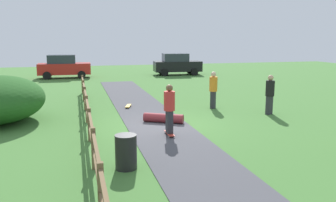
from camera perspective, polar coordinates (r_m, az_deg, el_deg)
The scene contains 11 objects.
ground_plane at distance 13.42m, azimuth -1.57°, elevation -4.14°, with size 60.00×60.00×0.00m, color #427533.
asphalt_path at distance 13.41m, azimuth -1.57°, elevation -4.10°, with size 2.40×28.00×0.02m, color #47474C.
wooden_fence at distance 12.94m, azimuth -12.87°, elevation -1.91°, with size 0.12×18.12×1.10m.
trash_bin at distance 9.17m, azimuth -6.85°, elevation -8.20°, with size 0.56×0.56×0.90m, color black.
skater_riding at distance 11.94m, azimuth 0.23°, elevation -1.02°, with size 0.39×0.80×1.76m.
skater_fallen at distance 13.96m, azimuth -0.67°, elevation -2.72°, with size 1.56×1.47×0.36m.
skateboard_loose at distance 17.04m, azimuth -6.46°, elevation -0.78°, with size 0.43×0.82×0.08m.
bystander_black at distance 15.97m, azimuth 16.21°, elevation 1.30°, with size 0.53×0.53×1.74m.
bystander_orange at distance 16.79m, azimuth 7.36°, elevation 2.08°, with size 0.53×0.53×1.75m.
parked_car_red at distance 30.48m, azimuth -16.56°, elevation 5.40°, with size 4.22×2.04×1.92m.
parked_car_black at distance 31.72m, azimuth 1.46°, elevation 6.00°, with size 4.30×2.21×1.92m.
Camera 1 is at (-2.95, -12.65, 3.35)m, focal length 37.54 mm.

